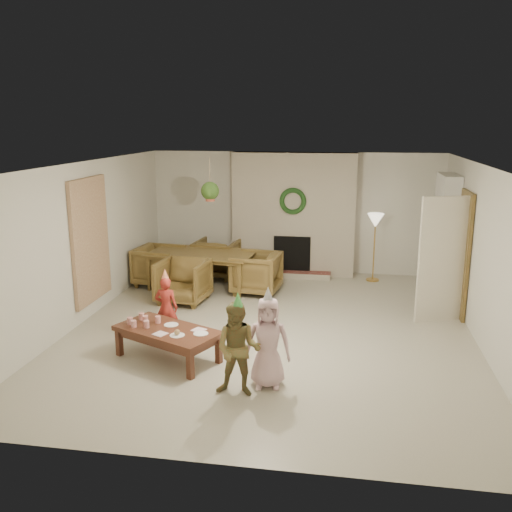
% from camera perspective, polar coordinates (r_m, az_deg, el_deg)
% --- Properties ---
extents(floor, '(7.00, 7.00, 0.00)m').
position_cam_1_polar(floor, '(8.59, 1.55, -7.52)').
color(floor, '#B7B29E').
rests_on(floor, ground).
extents(ceiling, '(7.00, 7.00, 0.00)m').
position_cam_1_polar(ceiling, '(8.03, 1.66, 9.34)').
color(ceiling, white).
rests_on(ceiling, wall_back).
extents(wall_back, '(7.00, 0.00, 7.00)m').
position_cam_1_polar(wall_back, '(11.64, 3.98, 4.47)').
color(wall_back, silver).
rests_on(wall_back, floor).
extents(wall_front, '(7.00, 0.00, 7.00)m').
position_cam_1_polar(wall_front, '(4.93, -4.07, -8.48)').
color(wall_front, silver).
rests_on(wall_front, floor).
extents(wall_left, '(0.00, 7.00, 7.00)m').
position_cam_1_polar(wall_left, '(9.12, -17.42, 1.29)').
color(wall_left, silver).
rests_on(wall_left, floor).
extents(wall_right, '(0.00, 7.00, 7.00)m').
position_cam_1_polar(wall_right, '(8.37, 22.39, -0.19)').
color(wall_right, silver).
rests_on(wall_right, floor).
extents(fireplace_mass, '(2.50, 0.40, 2.50)m').
position_cam_1_polar(fireplace_mass, '(11.44, 3.89, 4.31)').
color(fireplace_mass, '#5F2519').
rests_on(fireplace_mass, floor).
extents(fireplace_hearth, '(1.60, 0.30, 0.12)m').
position_cam_1_polar(fireplace_hearth, '(11.36, 3.61, -1.91)').
color(fireplace_hearth, maroon).
rests_on(fireplace_hearth, floor).
extents(fireplace_firebox, '(0.75, 0.12, 0.75)m').
position_cam_1_polar(fireplace_firebox, '(11.42, 3.73, 0.20)').
color(fireplace_firebox, black).
rests_on(fireplace_firebox, floor).
extents(fireplace_wreath, '(0.54, 0.10, 0.54)m').
position_cam_1_polar(fireplace_wreath, '(11.17, 3.79, 5.64)').
color(fireplace_wreath, '#173D16').
rests_on(fireplace_wreath, fireplace_mass).
extents(floor_lamp_base, '(0.25, 0.25, 0.03)m').
position_cam_1_polar(floor_lamp_base, '(11.38, 11.88, -2.40)').
color(floor_lamp_base, gold).
rests_on(floor_lamp_base, floor).
extents(floor_lamp_post, '(0.03, 0.03, 1.22)m').
position_cam_1_polar(floor_lamp_post, '(11.23, 12.03, 0.64)').
color(floor_lamp_post, gold).
rests_on(floor_lamp_post, floor).
extents(floor_lamp_shade, '(0.33, 0.33, 0.27)m').
position_cam_1_polar(floor_lamp_shade, '(11.11, 12.18, 3.59)').
color(floor_lamp_shade, beige).
rests_on(floor_lamp_shade, floor_lamp_post).
extents(bookshelf_carcass, '(0.30, 1.00, 2.20)m').
position_cam_1_polar(bookshelf_carcass, '(10.58, 18.82, 2.00)').
color(bookshelf_carcass, white).
rests_on(bookshelf_carcass, floor).
extents(bookshelf_shelf_a, '(0.30, 0.92, 0.03)m').
position_cam_1_polar(bookshelf_shelf_a, '(10.72, 18.45, -1.40)').
color(bookshelf_shelf_a, white).
rests_on(bookshelf_shelf_a, bookshelf_carcass).
extents(bookshelf_shelf_b, '(0.30, 0.92, 0.03)m').
position_cam_1_polar(bookshelf_shelf_b, '(10.62, 18.61, 0.69)').
color(bookshelf_shelf_b, white).
rests_on(bookshelf_shelf_b, bookshelf_carcass).
extents(bookshelf_shelf_c, '(0.30, 0.92, 0.03)m').
position_cam_1_polar(bookshelf_shelf_c, '(10.55, 18.77, 2.81)').
color(bookshelf_shelf_c, white).
rests_on(bookshelf_shelf_c, bookshelf_carcass).
extents(bookshelf_shelf_d, '(0.30, 0.92, 0.03)m').
position_cam_1_polar(bookshelf_shelf_d, '(10.48, 18.94, 4.95)').
color(bookshelf_shelf_d, white).
rests_on(bookshelf_shelf_d, bookshelf_carcass).
extents(books_row_lower, '(0.20, 0.40, 0.24)m').
position_cam_1_polar(books_row_lower, '(10.54, 18.52, -0.87)').
color(books_row_lower, '#9D3C1D').
rests_on(books_row_lower, bookshelf_shelf_a).
extents(books_row_mid, '(0.20, 0.44, 0.24)m').
position_cam_1_polar(books_row_mid, '(10.64, 18.52, 1.49)').
color(books_row_mid, '#293897').
rests_on(books_row_mid, bookshelf_shelf_b).
extents(books_row_upper, '(0.20, 0.36, 0.22)m').
position_cam_1_polar(books_row_upper, '(10.42, 18.80, 3.41)').
color(books_row_upper, '#A56C23').
rests_on(books_row_upper, bookshelf_shelf_c).
extents(door_frame, '(0.05, 0.86, 2.04)m').
position_cam_1_polar(door_frame, '(9.56, 20.50, 0.18)').
color(door_frame, brown).
rests_on(door_frame, floor).
extents(door_leaf, '(0.77, 0.32, 2.00)m').
position_cam_1_polar(door_leaf, '(9.13, 18.59, -0.39)').
color(door_leaf, beige).
rests_on(door_leaf, floor).
extents(curtain_panel, '(0.06, 1.20, 2.00)m').
position_cam_1_polar(curtain_panel, '(9.28, -16.65, 1.55)').
color(curtain_panel, '#C7B18D').
rests_on(curtain_panel, wall_left).
extents(dining_table, '(2.09, 1.32, 0.69)m').
position_cam_1_polar(dining_table, '(10.58, -5.65, -1.51)').
color(dining_table, brown).
rests_on(dining_table, floor).
extents(dining_chair_near, '(0.91, 0.93, 0.77)m').
position_cam_1_polar(dining_chair_near, '(9.80, -7.51, -2.58)').
color(dining_chair_near, brown).
rests_on(dining_chair_near, floor).
extents(dining_chair_far, '(0.91, 0.93, 0.77)m').
position_cam_1_polar(dining_chair_far, '(11.36, -4.06, -0.23)').
color(dining_chair_far, brown).
rests_on(dining_chair_far, floor).
extents(dining_chair_left, '(0.93, 0.91, 0.77)m').
position_cam_1_polar(dining_chair_left, '(10.91, -9.91, -0.98)').
color(dining_chair_left, brown).
rests_on(dining_chair_left, floor).
extents(dining_chair_right, '(0.93, 0.91, 0.77)m').
position_cam_1_polar(dining_chair_right, '(10.23, 0.01, -1.75)').
color(dining_chair_right, brown).
rests_on(dining_chair_right, floor).
extents(hanging_plant_cord, '(0.01, 0.01, 0.70)m').
position_cam_1_polar(hanging_plant_cord, '(9.78, -4.77, 8.02)').
color(hanging_plant_cord, tan).
rests_on(hanging_plant_cord, ceiling).
extents(hanging_plant_pot, '(0.16, 0.16, 0.12)m').
position_cam_1_polar(hanging_plant_pot, '(9.82, -4.73, 5.99)').
color(hanging_plant_pot, '#AF4E38').
rests_on(hanging_plant_pot, hanging_plant_cord).
extents(hanging_plant_foliage, '(0.32, 0.32, 0.32)m').
position_cam_1_polar(hanging_plant_foliage, '(9.81, -4.74, 6.68)').
color(hanging_plant_foliage, '#264517').
rests_on(hanging_plant_foliage, hanging_plant_pot).
extents(coffee_table_top, '(1.56, 1.22, 0.06)m').
position_cam_1_polar(coffee_table_top, '(7.52, -9.06, -7.61)').
color(coffee_table_top, '#572E1D').
rests_on(coffee_table_top, floor).
extents(coffee_table_apron, '(1.42, 1.08, 0.09)m').
position_cam_1_polar(coffee_table_apron, '(7.55, -9.04, -8.15)').
color(coffee_table_apron, '#572E1D').
rests_on(coffee_table_apron, floor).
extents(coffee_leg_fl, '(0.10, 0.10, 0.37)m').
position_cam_1_polar(coffee_leg_fl, '(7.85, -13.86, -8.62)').
color(coffee_leg_fl, '#572E1D').
rests_on(coffee_leg_fl, floor).
extents(coffee_leg_fr, '(0.10, 0.10, 0.37)m').
position_cam_1_polar(coffee_leg_fr, '(7.01, -6.77, -11.06)').
color(coffee_leg_fr, '#572E1D').
rests_on(coffee_leg_fr, floor).
extents(coffee_leg_bl, '(0.10, 0.10, 0.37)m').
position_cam_1_polar(coffee_leg_bl, '(8.21, -10.89, -7.46)').
color(coffee_leg_bl, '#572E1D').
rests_on(coffee_leg_bl, floor).
extents(coffee_leg_br, '(0.10, 0.10, 0.37)m').
position_cam_1_polar(coffee_leg_br, '(7.41, -3.84, -9.59)').
color(coffee_leg_br, '#572E1D').
rests_on(coffee_leg_br, floor).
extents(cup_a, '(0.10, 0.10, 0.10)m').
position_cam_1_polar(cup_a, '(7.75, -12.83, -6.50)').
color(cup_a, white).
rests_on(cup_a, coffee_table_top).
extents(cup_b, '(0.10, 0.10, 0.10)m').
position_cam_1_polar(cup_b, '(7.89, -11.68, -6.08)').
color(cup_b, white).
rests_on(cup_b, coffee_table_top).
extents(cup_c, '(0.10, 0.10, 0.10)m').
position_cam_1_polar(cup_c, '(7.63, -12.45, -6.82)').
color(cup_c, white).
rests_on(cup_c, coffee_table_top).
extents(cup_d, '(0.10, 0.10, 0.10)m').
position_cam_1_polar(cup_d, '(7.76, -11.30, -6.39)').
color(cup_d, white).
rests_on(cup_d, coffee_table_top).
extents(cup_e, '(0.10, 0.10, 0.10)m').
position_cam_1_polar(cup_e, '(7.58, -11.19, -6.89)').
color(cup_e, white).
rests_on(cup_e, coffee_table_top).
extents(cup_f, '(0.10, 0.10, 0.10)m').
position_cam_1_polar(cup_f, '(7.72, -10.05, -6.45)').
color(cup_f, white).
rests_on(cup_f, coffee_table_top).
extents(plate_a, '(0.26, 0.26, 0.01)m').
position_cam_1_polar(plate_a, '(7.63, -8.70, -6.99)').
color(plate_a, white).
rests_on(plate_a, coffee_table_top).
extents(plate_b, '(0.26, 0.26, 0.01)m').
position_cam_1_polar(plate_b, '(7.26, -8.10, -8.06)').
color(plate_b, white).
rests_on(plate_b, coffee_table_top).
extents(plate_c, '(0.26, 0.26, 0.01)m').
position_cam_1_polar(plate_c, '(7.28, -5.68, -7.93)').
color(plate_c, white).
rests_on(plate_c, coffee_table_top).
extents(food_scoop, '(0.10, 0.10, 0.08)m').
position_cam_1_polar(food_scoop, '(7.25, -8.11, -7.75)').
color(food_scoop, tan).
rests_on(food_scoop, plate_b).
extents(napkin_left, '(0.21, 0.21, 0.01)m').
position_cam_1_polar(napkin_left, '(7.34, -9.81, -7.88)').
color(napkin_left, '#E9ABBF').
rests_on(napkin_left, coffee_table_top).
extents(napkin_right, '(0.21, 0.21, 0.01)m').
position_cam_1_polar(napkin_right, '(7.41, -5.90, -7.56)').
color(napkin_right, '#E9ABBF').
rests_on(napkin_right, coffee_table_top).
extents(child_red, '(0.34, 0.23, 0.93)m').
position_cam_1_polar(child_red, '(8.21, -9.20, -5.28)').
color(child_red, '#A02A22').
rests_on(child_red, floor).
extents(party_hat_red, '(0.16, 0.16, 0.18)m').
position_cam_1_polar(party_hat_red, '(8.06, -9.33, -1.88)').
color(party_hat_red, '#E4AE4C').
rests_on(party_hat_red, child_red).
extents(child_plaid, '(0.56, 0.45, 1.12)m').
position_cam_1_polar(child_plaid, '(6.46, -1.84, -9.58)').
color(child_plaid, '#9C512A').
rests_on(child_plaid, floor).
extents(party_hat_plaid, '(0.17, 0.17, 0.18)m').
position_cam_1_polar(party_hat_plaid, '(6.24, -1.88, -4.52)').
color(party_hat_plaid, '#4FB851').
rests_on(party_hat_plaid, child_plaid).
extents(child_pink, '(0.58, 0.41, 1.11)m').
position_cam_1_polar(child_pink, '(6.66, 1.22, -8.88)').
color(child_pink, beige).
rests_on(child_pink, floor).
extents(party_hat_pink, '(0.15, 0.15, 0.20)m').
position_cam_1_polar(party_hat_pink, '(6.45, 1.24, -3.98)').
color(party_hat_pink, silver).
rests_on(party_hat_pink, child_pink).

